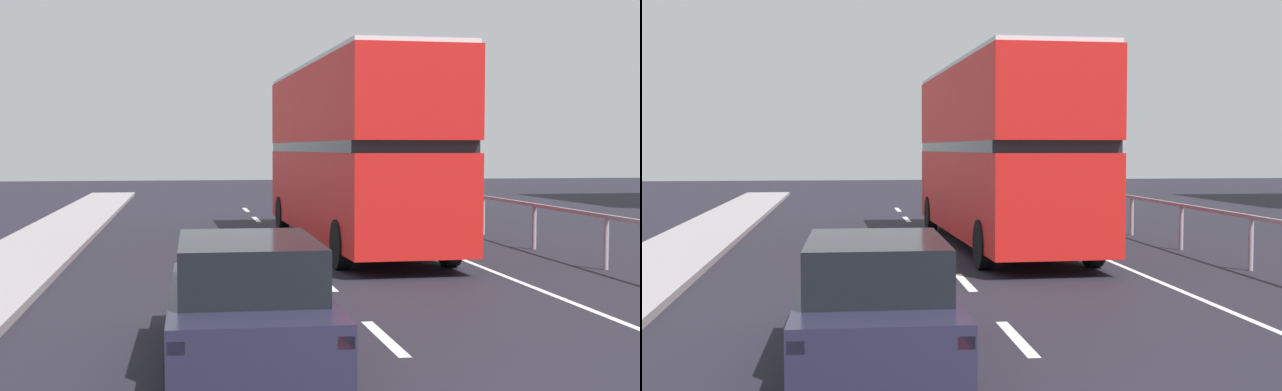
% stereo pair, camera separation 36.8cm
% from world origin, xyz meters
% --- Properties ---
extents(lane_paint_markings, '(3.63, 46.00, 0.01)m').
position_xyz_m(lane_paint_markings, '(2.18, 8.54, 0.00)').
color(lane_paint_markings, silver).
rests_on(lane_paint_markings, ground).
extents(double_decker_bus_red, '(2.78, 11.20, 4.45)m').
position_xyz_m(double_decker_bus_red, '(1.64, 15.66, 2.38)').
color(double_decker_bus_red, red).
rests_on(double_decker_bus_red, ground).
extents(hatchback_car_near, '(1.81, 4.50, 1.41)m').
position_xyz_m(hatchback_car_near, '(-1.81, 4.61, 0.67)').
color(hatchback_car_near, '#1F1E33').
rests_on(hatchback_car_near, ground).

